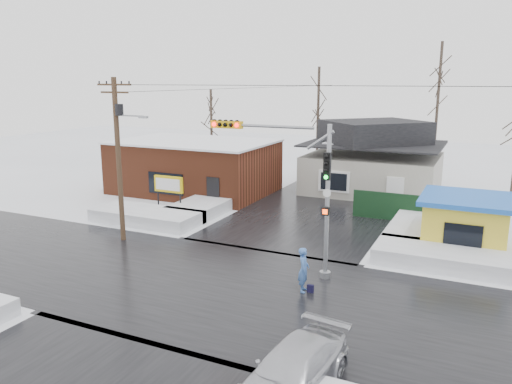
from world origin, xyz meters
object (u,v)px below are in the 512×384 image
at_px(utility_pole, 119,150).
at_px(pedestrian, 304,270).
at_px(traffic_signal, 294,178).
at_px(car, 293,371).
at_px(kiosk, 465,222).
at_px(marquee_sign, 169,185).

bearing_deg(utility_pole, pedestrian, -11.54).
height_order(utility_pole, pedestrian, utility_pole).
bearing_deg(traffic_signal, car, -69.02).
height_order(utility_pole, car, utility_pole).
xyz_separation_m(utility_pole, pedestrian, (11.54, -2.36, -4.14)).
height_order(kiosk, car, kiosk).
bearing_deg(kiosk, pedestrian, -123.63).
bearing_deg(utility_pole, car, -33.84).
bearing_deg(traffic_signal, kiosk, 44.84).
distance_m(traffic_signal, car, 10.02).
bearing_deg(traffic_signal, pedestrian, -57.09).
xyz_separation_m(kiosk, car, (-3.76, -15.66, -0.77)).
distance_m(kiosk, car, 16.13).
xyz_separation_m(marquee_sign, car, (14.74, -15.16, -1.23)).
xyz_separation_m(traffic_signal, marquee_sign, (-11.43, 6.53, -2.62)).
bearing_deg(kiosk, marquee_sign, -178.45).
distance_m(marquee_sign, car, 21.19).
height_order(traffic_signal, kiosk, traffic_signal).
bearing_deg(car, marquee_sign, 141.42).
height_order(kiosk, pedestrian, kiosk).
distance_m(utility_pole, pedestrian, 12.49).
xyz_separation_m(traffic_signal, kiosk, (7.07, 7.03, -3.08)).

